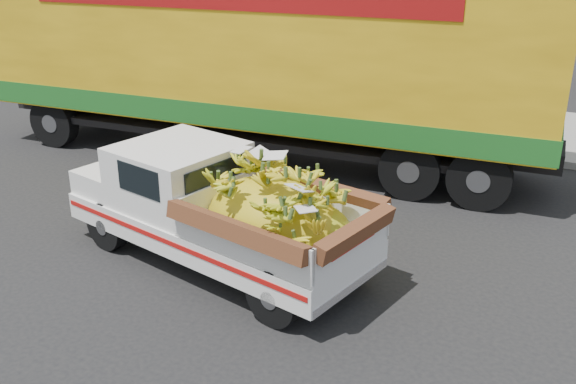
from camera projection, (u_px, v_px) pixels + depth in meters
The scene contains 5 objects.
ground at pixel (164, 226), 10.51m from camera, with size 100.00×100.00×0.00m, color black.
curb at pixel (323, 128), 15.52m from camera, with size 60.00×0.25×0.15m, color gray.
sidewalk at pixel (356, 109), 17.24m from camera, with size 60.00×4.00×0.14m, color gray.
pickup_truck at pixel (234, 213), 8.84m from camera, with size 4.90×2.54×1.63m.
semi_trailer at pixel (256, 58), 12.91m from camera, with size 12.04×3.59×3.80m.
Camera 1 is at (6.26, -7.47, 4.46)m, focal length 40.00 mm.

